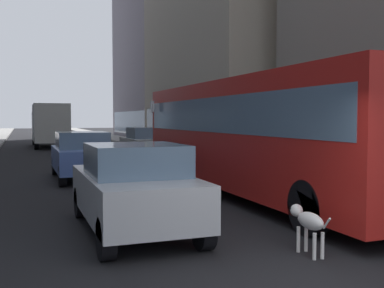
% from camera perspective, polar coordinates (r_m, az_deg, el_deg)
% --- Properties ---
extents(ground_plane, '(120.00, 120.00, 0.00)m').
position_cam_1_polar(ground_plane, '(39.38, -15.70, 0.06)').
color(ground_plane, black).
extents(sidewalk_right, '(2.40, 110.00, 0.15)m').
position_cam_1_polar(sidewalk_right, '(40.23, -7.58, 0.33)').
color(sidewalk_right, gray).
rests_on(sidewalk_right, ground).
extents(transit_bus, '(2.78, 11.53, 3.05)m').
position_cam_1_polar(transit_bus, '(12.53, 7.84, 1.78)').
color(transit_bus, red).
rests_on(transit_bus, ground).
extents(car_silver_sedan, '(1.76, 3.95, 1.62)m').
position_cam_1_polar(car_silver_sedan, '(8.52, -7.17, -5.35)').
color(car_silver_sedan, '#B7BABF').
rests_on(car_silver_sedan, ground).
extents(car_white_van, '(1.87, 4.39, 1.62)m').
position_cam_1_polar(car_white_van, '(23.43, -5.63, 0.12)').
color(car_white_van, silver).
rests_on(car_white_van, ground).
extents(car_blue_hatchback, '(1.76, 4.05, 1.62)m').
position_cam_1_polar(car_blue_hatchback, '(16.17, -13.44, -1.36)').
color(car_blue_hatchback, '#4C6BB7').
rests_on(car_blue_hatchback, ground).
extents(box_truck, '(2.30, 7.50, 3.05)m').
position_cam_1_polar(box_truck, '(34.88, -17.14, 2.39)').
color(box_truck, silver).
rests_on(box_truck, ground).
extents(dalmatian_dog, '(0.22, 0.96, 0.72)m').
position_cam_1_polar(dalmatian_dog, '(7.36, 14.09, -9.21)').
color(dalmatian_dog, white).
rests_on(dalmatian_dog, ground).
extents(pedestrian_with_handbag, '(0.45, 0.34, 1.69)m').
position_cam_1_polar(pedestrian_with_handbag, '(16.08, 11.69, -0.67)').
color(pedestrian_with_handbag, '#1E1E2D').
rests_on(pedestrian_with_handbag, sidewalk_right).
extents(pedestrian_in_coat, '(0.34, 0.34, 1.69)m').
position_cam_1_polar(pedestrian_in_coat, '(16.22, 10.50, -0.63)').
color(pedestrian_in_coat, '#1E1E2D').
rests_on(pedestrian_in_coat, sidewalk_right).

